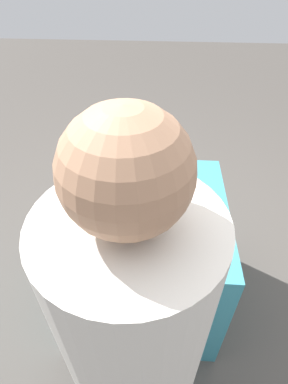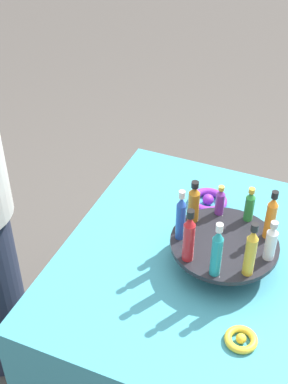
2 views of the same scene
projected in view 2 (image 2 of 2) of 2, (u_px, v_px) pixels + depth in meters
name	position (u px, v px, depth m)	size (l,w,h in m)	color
party_table	(211.00, 352.00, 1.60)	(0.82, 0.82, 0.75)	teal
display_stand	(224.00, 249.00, 1.33)	(0.27, 0.27, 0.07)	black
bottle_green	(250.00, 205.00, 1.36)	(0.02, 0.02, 0.10)	#288438
bottle_purple	(220.00, 201.00, 1.38)	(0.02, 0.02, 0.09)	#702D93
bottle_amber	(194.00, 203.00, 1.35)	(0.03, 0.03, 0.12)	#AD6B19
bottle_blue	(181.00, 217.00, 1.29)	(0.02, 0.02, 0.14)	#234CAD
bottle_red	(189.00, 237.00, 1.23)	(0.03, 0.03, 0.15)	#B21E23
bottle_teal	(217.00, 252.00, 1.19)	(0.03, 0.03, 0.15)	teal
bottle_gold	(251.00, 251.00, 1.20)	(0.03, 0.03, 0.15)	gold
bottle_clear	(271.00, 242.00, 1.25)	(0.03, 0.03, 0.11)	silver
bottle_orange	(271.00, 216.00, 1.30)	(0.03, 0.03, 0.14)	orange
ribbon_bow_purple	(208.00, 201.00, 1.55)	(0.11, 0.11, 0.03)	purple
ribbon_bow_gold	(241.00, 339.00, 1.17)	(0.07, 0.07, 0.02)	gold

